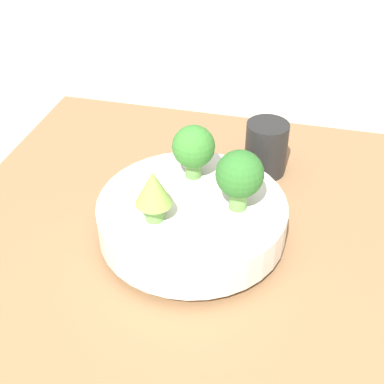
% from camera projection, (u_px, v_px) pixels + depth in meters
% --- Properties ---
extents(ground_plane, '(6.00, 6.00, 0.00)m').
position_uv_depth(ground_plane, '(196.00, 275.00, 0.81)').
color(ground_plane, beige).
extents(table, '(0.83, 0.80, 0.05)m').
position_uv_depth(table, '(196.00, 264.00, 0.80)').
color(table, olive).
rests_on(table, ground_plane).
extents(bowl, '(0.28, 0.28, 0.07)m').
position_uv_depth(bowl, '(192.00, 218.00, 0.78)').
color(bowl, silver).
rests_on(bowl, table).
extents(broccoli_floret_back, '(0.07, 0.07, 0.09)m').
position_uv_depth(broccoli_floret_back, '(240.00, 176.00, 0.73)').
color(broccoli_floret_back, '#6BA34C').
rests_on(broccoli_floret_back, bowl).
extents(broccoli_floret_left, '(0.06, 0.06, 0.08)m').
position_uv_depth(broccoli_floret_left, '(194.00, 148.00, 0.79)').
color(broccoli_floret_left, '#609347').
rests_on(broccoli_floret_left, bowl).
extents(romanesco_piece_near, '(0.05, 0.05, 0.08)m').
position_uv_depth(romanesco_piece_near, '(153.00, 191.00, 0.71)').
color(romanesco_piece_near, '#6BA34C').
rests_on(romanesco_piece_near, bowl).
extents(cup, '(0.07, 0.07, 0.09)m').
position_uv_depth(cup, '(266.00, 148.00, 0.92)').
color(cup, black).
rests_on(cup, table).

